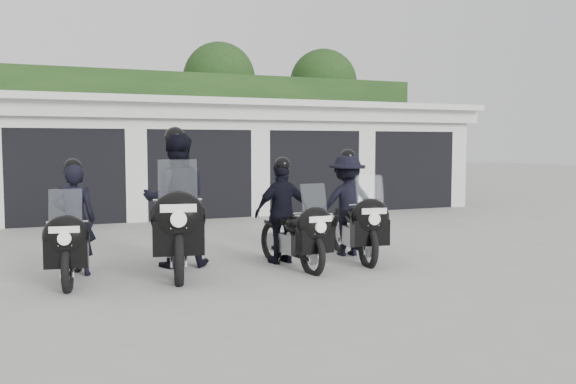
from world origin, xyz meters
name	(u,v)px	position (x,y,z in m)	size (l,w,h in m)	color
ground	(286,256)	(0.00, 0.00, 0.00)	(80.00, 80.00, 0.00)	#9D9D97
garage_block	(177,159)	(0.00, 8.06, 1.42)	(16.40, 6.80, 2.96)	white
background_vegetation	(157,118)	(0.37, 12.92, 2.77)	(20.00, 3.90, 5.80)	#193412
police_bike_a	(72,231)	(-3.32, -0.48, 0.67)	(0.77, 1.94, 1.69)	black
police_bike_b	(176,208)	(-1.87, -0.31, 0.91)	(1.18, 2.46, 2.16)	black
police_bike_c	(287,218)	(-0.24, -0.65, 0.72)	(0.97, 1.95, 1.70)	black
police_bike_d	(350,210)	(0.97, -0.43, 0.77)	(1.16, 2.07, 1.81)	black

